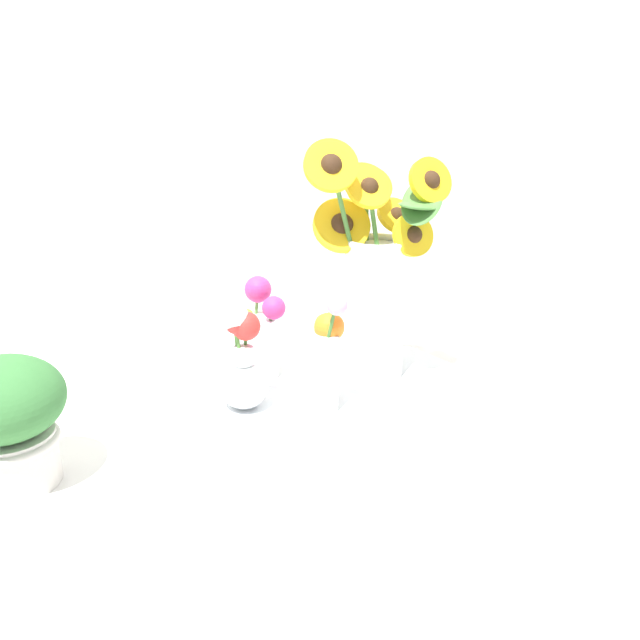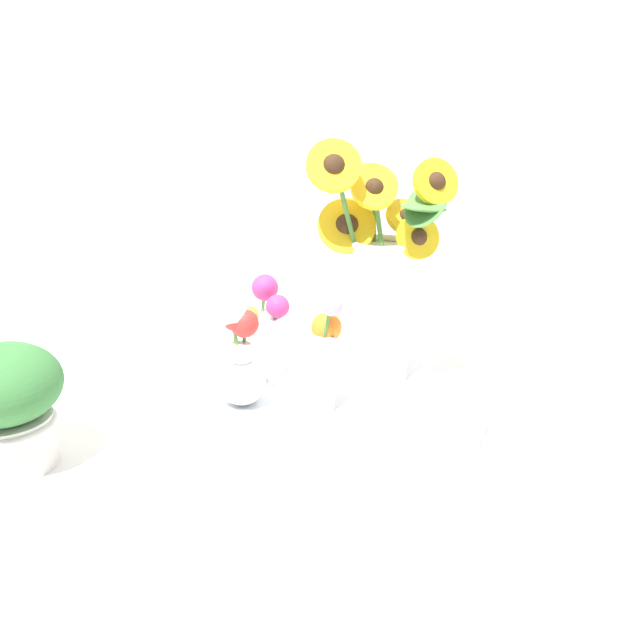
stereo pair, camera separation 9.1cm
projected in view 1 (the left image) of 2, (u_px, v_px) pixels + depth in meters
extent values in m
plane|color=silver|center=(353.00, 424.00, 0.91)|extent=(6.00, 6.00, 0.00)
cylinder|color=silver|center=(320.00, 400.00, 0.96)|extent=(0.50, 0.50, 0.02)
cylinder|color=silver|center=(375.00, 312.00, 0.98)|extent=(0.09, 0.09, 0.22)
torus|color=silver|center=(377.00, 242.00, 0.95)|extent=(0.10, 0.10, 0.01)
cylinder|color=#427533|center=(388.00, 297.00, 0.98)|extent=(0.05, 0.06, 0.20)
cylinder|color=yellow|center=(413.00, 235.00, 0.93)|extent=(0.08, 0.03, 0.08)
sphere|color=#382314|center=(413.00, 235.00, 0.93)|extent=(0.03, 0.03, 0.03)
cylinder|color=#427533|center=(380.00, 267.00, 0.96)|extent=(0.04, 0.02, 0.24)
cylinder|color=yellow|center=(369.00, 187.00, 0.92)|extent=(0.08, 0.05, 0.07)
sphere|color=#382314|center=(369.00, 187.00, 0.92)|extent=(0.03, 0.03, 0.03)
cylinder|color=#427533|center=(355.00, 262.00, 0.95)|extent=(0.09, 0.02, 0.28)
cylinder|color=yellow|center=(332.00, 166.00, 0.88)|extent=(0.10, 0.05, 0.09)
sphere|color=#382314|center=(332.00, 166.00, 0.88)|extent=(0.03, 0.03, 0.03)
cylinder|color=#427533|center=(396.00, 270.00, 0.95)|extent=(0.08, 0.05, 0.26)
cylinder|color=yellow|center=(430.00, 180.00, 0.90)|extent=(0.08, 0.04, 0.08)
sphere|color=#382314|center=(430.00, 180.00, 0.90)|extent=(0.03, 0.03, 0.03)
cylinder|color=#427533|center=(367.00, 265.00, 0.99)|extent=(0.02, 0.05, 0.25)
cylinder|color=yellow|center=(366.00, 183.00, 0.96)|extent=(0.08, 0.06, 0.06)
sphere|color=#382314|center=(366.00, 183.00, 0.96)|extent=(0.03, 0.03, 0.03)
cylinder|color=#427533|center=(356.00, 293.00, 0.98)|extent=(0.05, 0.02, 0.21)
cylinder|color=yellow|center=(342.00, 225.00, 0.94)|extent=(0.10, 0.06, 0.09)
sphere|color=#382314|center=(342.00, 225.00, 0.94)|extent=(0.04, 0.04, 0.04)
cylinder|color=#427533|center=(390.00, 282.00, 1.00)|extent=(0.04, 0.05, 0.20)
cylinder|color=yellow|center=(397.00, 216.00, 0.99)|extent=(0.07, 0.05, 0.06)
sphere|color=#382314|center=(397.00, 216.00, 0.99)|extent=(0.03, 0.03, 0.03)
ellipsoid|color=#477F38|center=(422.00, 200.00, 0.91)|extent=(0.12, 0.13, 0.06)
ellipsoid|color=#477F38|center=(420.00, 206.00, 0.90)|extent=(0.13, 0.13, 0.03)
cylinder|color=white|center=(319.00, 374.00, 0.88)|extent=(0.06, 0.06, 0.11)
cylinder|color=#427533|center=(323.00, 353.00, 0.89)|extent=(0.02, 0.02, 0.10)
sphere|color=pink|center=(327.00, 318.00, 0.89)|extent=(0.03, 0.03, 0.03)
cylinder|color=#427533|center=(323.00, 360.00, 0.89)|extent=(0.02, 0.01, 0.09)
sphere|color=orange|center=(329.00, 327.00, 0.88)|extent=(0.04, 0.04, 0.04)
cylinder|color=#427533|center=(325.00, 351.00, 0.87)|extent=(0.03, 0.02, 0.14)
sphere|color=pink|center=(336.00, 304.00, 0.84)|extent=(0.03, 0.03, 0.03)
sphere|color=white|center=(244.00, 385.00, 0.90)|extent=(0.07, 0.07, 0.07)
cylinder|color=white|center=(243.00, 355.00, 0.88)|extent=(0.03, 0.03, 0.02)
cylinder|color=#4C8438|center=(238.00, 354.00, 0.89)|extent=(0.01, 0.01, 0.12)
sphere|color=white|center=(233.00, 316.00, 0.87)|extent=(0.04, 0.04, 0.04)
cylinder|color=#4C8438|center=(241.00, 360.00, 0.88)|extent=(0.02, 0.01, 0.10)
sphere|color=red|center=(235.00, 325.00, 0.87)|extent=(0.03, 0.03, 0.03)
cylinder|color=#4C8438|center=(245.00, 357.00, 0.90)|extent=(0.01, 0.01, 0.10)
sphere|color=red|center=(246.00, 326.00, 0.88)|extent=(0.04, 0.04, 0.04)
cylinder|color=white|center=(257.00, 347.00, 1.00)|extent=(0.07, 0.07, 0.10)
cylinder|color=#568E42|center=(246.00, 342.00, 0.98)|extent=(0.02, 0.01, 0.07)
sphere|color=white|center=(240.00, 321.00, 0.96)|extent=(0.03, 0.03, 0.03)
cylinder|color=#568E42|center=(255.00, 325.00, 1.00)|extent=(0.02, 0.02, 0.11)
sphere|color=#C6337A|center=(258.00, 289.00, 1.00)|extent=(0.04, 0.04, 0.04)
cylinder|color=#568E42|center=(253.00, 340.00, 0.98)|extent=(0.02, 0.01, 0.08)
sphere|color=yellow|center=(246.00, 317.00, 0.97)|extent=(0.03, 0.03, 0.03)
cylinder|color=#568E42|center=(267.00, 333.00, 0.98)|extent=(0.02, 0.02, 0.08)
sphere|color=#C6337A|center=(274.00, 308.00, 0.96)|extent=(0.04, 0.04, 0.04)
cylinder|color=beige|center=(16.00, 459.00, 0.76)|extent=(0.10, 0.10, 0.07)
torus|color=beige|center=(12.00, 441.00, 0.75)|extent=(0.11, 0.11, 0.01)
ellipsoid|color=#336B33|center=(4.00, 399.00, 0.73)|extent=(0.14, 0.14, 0.10)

